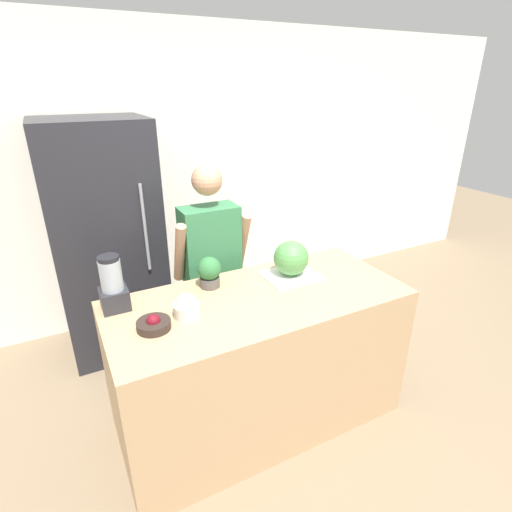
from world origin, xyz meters
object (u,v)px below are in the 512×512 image
Objects in this scene: watermelon at (291,258)px; blender at (113,286)px; refrigerator at (107,242)px; potted_plant at (209,272)px; bowl_cherries at (154,324)px; bowl_cream at (187,307)px; person at (212,272)px.

blender is at bearing 174.39° from watermelon.
refrigerator reaches higher than potted_plant.
bowl_cream is (0.19, 0.04, 0.03)m from bowl_cherries.
person is 9.11× the size of bowl_cherries.
refrigerator is at bearing 132.12° from person.
watermelon is 1.55× the size of bowl_cream.
refrigerator is 5.84× the size of blender.
blender is (-1.10, 0.11, 0.01)m from watermelon.
blender is at bearing 141.78° from bowl_cream.
potted_plant is at bearing 35.03° from bowl_cherries.
blender is at bearing 114.74° from bowl_cherries.
watermelon reaches higher than potted_plant.
person is 0.87m from blender.
watermelon is 0.98m from bowl_cherries.
blender is at bearing -151.66° from person.
refrigerator reaches higher than bowl_cherries.
refrigerator is 1.36m from bowl_cream.
watermelon is at bearing 11.45° from bowl_cream.
bowl_cherries is at bearing -88.98° from refrigerator.
person is at bearing 67.79° from potted_plant.
watermelon is (0.36, -0.50, 0.24)m from person.
blender reaches higher than potted_plant.
watermelon is 0.71× the size of blender.
person is 0.92m from bowl_cherries.
potted_plant is (-0.16, -0.40, 0.21)m from person.
refrigerator is at bearing 129.66° from watermelon.
bowl_cream is 0.36m from potted_plant.
watermelon is 1.16× the size of potted_plant.
bowl_cream is 0.75× the size of potted_plant.
person reaches higher than watermelon.
person reaches higher than bowl_cream.
blender is at bearing 179.90° from potted_plant.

